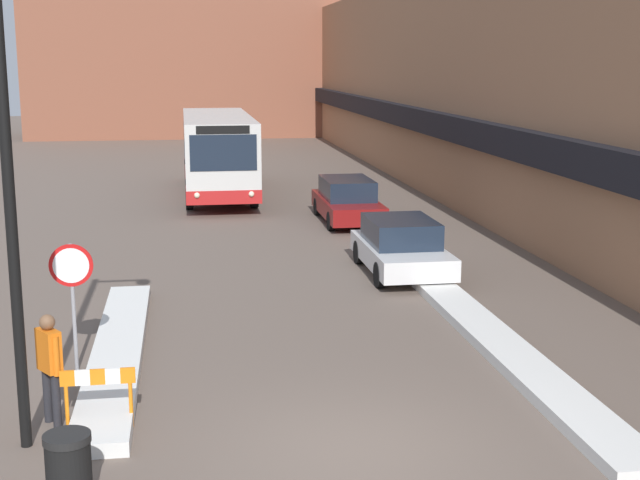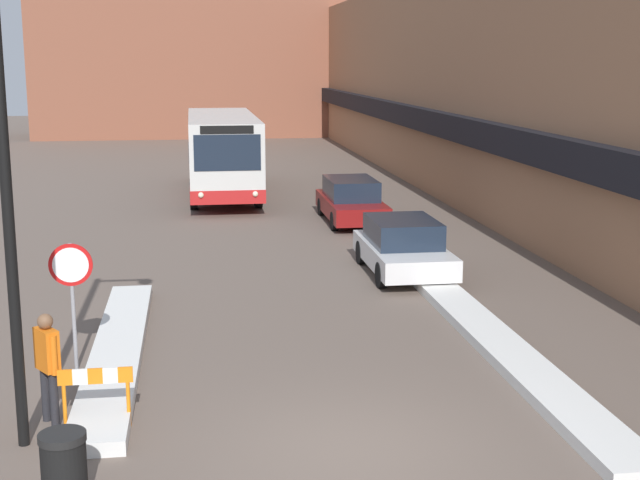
{
  "view_description": "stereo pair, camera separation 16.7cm",
  "coord_description": "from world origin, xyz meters",
  "px_view_note": "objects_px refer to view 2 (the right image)",
  "views": [
    {
      "loc": [
        -2.28,
        -11.62,
        5.45
      ],
      "look_at": [
        0.31,
        5.22,
        1.99
      ],
      "focal_mm": 50.0,
      "sensor_mm": 36.0,
      "label": 1
    },
    {
      "loc": [
        -2.12,
        -11.64,
        5.45
      ],
      "look_at": [
        0.31,
        5.22,
        1.99
      ],
      "focal_mm": 50.0,
      "sensor_mm": 36.0,
      "label": 2
    }
  ],
  "objects_px": {
    "stop_sign": "(71,279)",
    "pedestrian": "(47,358)",
    "parked_car_front": "(403,247)",
    "city_bus": "(222,152)",
    "street_lamp": "(23,142)",
    "trash_bin": "(64,469)",
    "parked_car_back": "(351,200)",
    "construction_barricade": "(96,386)"
  },
  "relations": [
    {
      "from": "stop_sign",
      "to": "pedestrian",
      "type": "height_order",
      "value": "stop_sign"
    },
    {
      "from": "stop_sign",
      "to": "pedestrian",
      "type": "bearing_deg",
      "value": -91.87
    },
    {
      "from": "parked_car_front",
      "to": "pedestrian",
      "type": "height_order",
      "value": "pedestrian"
    },
    {
      "from": "city_bus",
      "to": "street_lamp",
      "type": "distance_m",
      "value": 24.17
    },
    {
      "from": "street_lamp",
      "to": "trash_bin",
      "type": "bearing_deg",
      "value": -73.2
    },
    {
      "from": "trash_bin",
      "to": "street_lamp",
      "type": "bearing_deg",
      "value": 106.8
    },
    {
      "from": "parked_car_front",
      "to": "street_lamp",
      "type": "distance_m",
      "value": 12.63
    },
    {
      "from": "city_bus",
      "to": "stop_sign",
      "type": "bearing_deg",
      "value": -99.28
    },
    {
      "from": "stop_sign",
      "to": "trash_bin",
      "type": "relative_size",
      "value": 2.42
    },
    {
      "from": "trash_bin",
      "to": "stop_sign",
      "type": "bearing_deg",
      "value": 95.43
    },
    {
      "from": "parked_car_back",
      "to": "street_lamp",
      "type": "distance_m",
      "value": 18.99
    },
    {
      "from": "parked_car_front",
      "to": "construction_barricade",
      "type": "distance_m",
      "value": 11.28
    },
    {
      "from": "parked_car_front",
      "to": "construction_barricade",
      "type": "xyz_separation_m",
      "value": [
        -6.84,
        -8.97,
        -0.05
      ]
    },
    {
      "from": "parked_car_front",
      "to": "construction_barricade",
      "type": "height_order",
      "value": "parked_car_front"
    },
    {
      "from": "city_bus",
      "to": "parked_car_front",
      "type": "bearing_deg",
      "value": -74.01
    },
    {
      "from": "street_lamp",
      "to": "construction_barricade",
      "type": "xyz_separation_m",
      "value": [
        0.73,
        0.46,
        -3.69
      ]
    },
    {
      "from": "city_bus",
      "to": "construction_barricade",
      "type": "relative_size",
      "value": 9.91
    },
    {
      "from": "parked_car_back",
      "to": "trash_bin",
      "type": "distance_m",
      "value": 20.2
    },
    {
      "from": "stop_sign",
      "to": "street_lamp",
      "type": "distance_m",
      "value": 4.16
    },
    {
      "from": "pedestrian",
      "to": "parked_car_back",
      "type": "bearing_deg",
      "value": 122.01
    },
    {
      "from": "parked_car_back",
      "to": "construction_barricade",
      "type": "xyz_separation_m",
      "value": [
        -6.84,
        -16.57,
        -0.07
      ]
    },
    {
      "from": "city_bus",
      "to": "stop_sign",
      "type": "height_order",
      "value": "city_bus"
    },
    {
      "from": "city_bus",
      "to": "parked_car_back",
      "type": "height_order",
      "value": "city_bus"
    },
    {
      "from": "street_lamp",
      "to": "construction_barricade",
      "type": "height_order",
      "value": "street_lamp"
    },
    {
      "from": "city_bus",
      "to": "parked_car_back",
      "type": "xyz_separation_m",
      "value": [
        4.11,
        -6.75,
        -1.05
      ]
    },
    {
      "from": "city_bus",
      "to": "construction_barricade",
      "type": "bearing_deg",
      "value": -96.67
    },
    {
      "from": "pedestrian",
      "to": "construction_barricade",
      "type": "xyz_separation_m",
      "value": [
        0.72,
        -0.27,
        -0.38
      ]
    },
    {
      "from": "pedestrian",
      "to": "trash_bin",
      "type": "height_order",
      "value": "pedestrian"
    },
    {
      "from": "parked_car_front",
      "to": "stop_sign",
      "type": "relative_size",
      "value": 1.83
    },
    {
      "from": "parked_car_back",
      "to": "pedestrian",
      "type": "distance_m",
      "value": 17.98
    },
    {
      "from": "pedestrian",
      "to": "construction_barricade",
      "type": "height_order",
      "value": "pedestrian"
    },
    {
      "from": "pedestrian",
      "to": "street_lamp",
      "type": "bearing_deg",
      "value": -34.19
    },
    {
      "from": "parked_car_front",
      "to": "parked_car_back",
      "type": "relative_size",
      "value": 0.89
    },
    {
      "from": "parked_car_front",
      "to": "trash_bin",
      "type": "relative_size",
      "value": 4.44
    },
    {
      "from": "pedestrian",
      "to": "stop_sign",
      "type": "bearing_deg",
      "value": 145.01
    },
    {
      "from": "parked_car_front",
      "to": "street_lamp",
      "type": "relative_size",
      "value": 0.59
    },
    {
      "from": "trash_bin",
      "to": "parked_car_front",
      "type": "bearing_deg",
      "value": 58.32
    },
    {
      "from": "parked_car_front",
      "to": "construction_barricade",
      "type": "relative_size",
      "value": 3.84
    },
    {
      "from": "city_bus",
      "to": "pedestrian",
      "type": "xyz_separation_m",
      "value": [
        -3.45,
        -23.05,
        -0.74
      ]
    },
    {
      "from": "parked_car_front",
      "to": "street_lamp",
      "type": "bearing_deg",
      "value": -128.77
    },
    {
      "from": "parked_car_front",
      "to": "pedestrian",
      "type": "relative_size",
      "value": 2.43
    },
    {
      "from": "stop_sign",
      "to": "street_lamp",
      "type": "relative_size",
      "value": 0.32
    }
  ]
}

